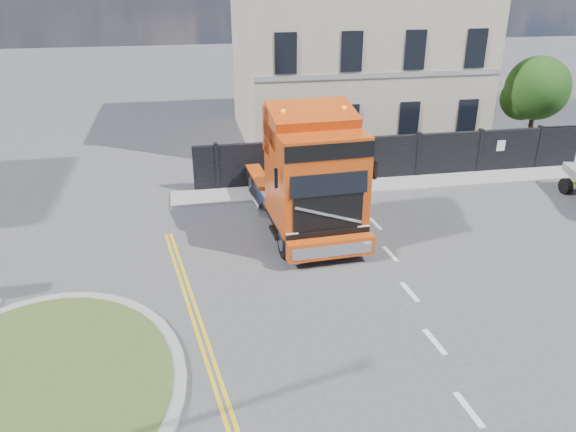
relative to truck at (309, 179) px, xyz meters
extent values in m
plane|color=#424244|center=(-0.91, -4.16, -2.04)|extent=(120.00, 120.00, 0.00)
cylinder|color=gray|center=(-7.91, -7.16, -1.98)|extent=(6.80, 6.80, 0.12)
cylinder|color=#2F431A|center=(-7.91, -7.16, -1.90)|extent=(6.20, 6.20, 0.05)
cube|color=black|center=(5.09, 4.84, -1.04)|extent=(18.00, 0.25, 2.00)
cube|color=silver|center=(13.59, 4.84, -1.04)|extent=(2.60, 0.12, 2.00)
cube|color=#C3AF9B|center=(5.09, 12.34, 3.46)|extent=(12.00, 10.00, 11.00)
cylinder|color=#382619|center=(13.59, 7.84, -0.84)|extent=(0.24, 0.24, 2.40)
sphere|color=black|center=(13.59, 7.84, 1.16)|extent=(3.20, 3.20, 3.20)
sphere|color=black|center=(13.09, 8.24, 0.56)|extent=(2.20, 2.20, 2.20)
cube|color=gray|center=(5.09, 3.94, -1.98)|extent=(20.00, 1.60, 0.12)
cube|color=black|center=(-0.07, 1.27, -1.19)|extent=(3.19, 7.31, 0.51)
cube|color=#C4420D|center=(0.04, -0.72, 0.41)|extent=(3.01, 3.12, 3.18)
cube|color=#C4420D|center=(-0.03, 0.48, 1.71)|extent=(2.90, 1.19, 1.59)
cube|color=black|center=(0.12, -2.17, 0.86)|extent=(2.50, 0.21, 1.19)
cube|color=#C4420D|center=(0.15, -2.53, -1.41)|extent=(2.86, 0.56, 0.63)
cylinder|color=black|center=(-1.13, -1.69, -1.45)|extent=(0.43, 1.20, 1.18)
cylinder|color=gray|center=(-1.13, -1.69, -1.45)|extent=(0.44, 0.67, 0.65)
cylinder|color=black|center=(1.32, -1.55, -1.45)|extent=(0.43, 1.20, 1.18)
cylinder|color=gray|center=(1.32, -1.55, -1.45)|extent=(0.44, 0.67, 0.65)
cylinder|color=black|center=(-1.36, 2.34, -1.45)|extent=(0.43, 1.20, 1.18)
cylinder|color=gray|center=(-1.36, 2.34, -1.45)|extent=(0.44, 0.67, 0.65)
cylinder|color=black|center=(1.09, 2.48, -1.45)|extent=(0.43, 1.20, 1.18)
cylinder|color=gray|center=(1.09, 2.48, -1.45)|extent=(0.44, 0.67, 0.65)
cylinder|color=black|center=(-1.44, 3.70, -1.45)|extent=(0.43, 1.20, 1.18)
cylinder|color=gray|center=(-1.44, 3.70, -1.45)|extent=(0.44, 0.67, 0.65)
cylinder|color=black|center=(1.01, 3.84, -1.45)|extent=(0.43, 1.20, 1.18)
cylinder|color=gray|center=(1.01, 3.84, -1.45)|extent=(0.44, 0.67, 0.65)
cylinder|color=black|center=(11.51, 1.71, -1.70)|extent=(0.24, 0.67, 0.67)
camera|label=1|loc=(-4.13, -17.87, 6.72)|focal=35.00mm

